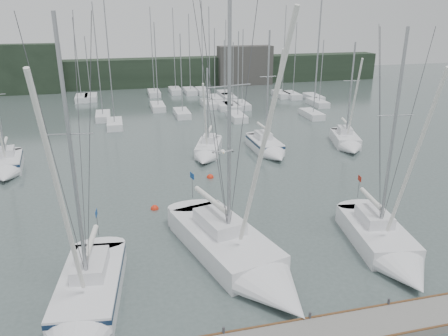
% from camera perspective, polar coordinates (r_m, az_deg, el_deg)
% --- Properties ---
extents(ground, '(160.00, 160.00, 0.00)m').
position_cam_1_polar(ground, '(23.76, 2.35, -14.47)').
color(ground, '#485755').
rests_on(ground, ground).
extents(far_treeline, '(90.00, 4.00, 5.00)m').
position_cam_1_polar(far_treeline, '(81.66, -10.16, 12.15)').
color(far_treeline, black).
rests_on(far_treeline, ground).
extents(far_building_left, '(12.00, 3.00, 8.00)m').
position_cam_1_polar(far_building_left, '(80.58, -24.72, 11.63)').
color(far_building_left, black).
rests_on(far_building_left, ground).
extents(far_building_right, '(10.00, 3.00, 7.00)m').
position_cam_1_polar(far_building_right, '(82.80, 2.75, 13.24)').
color(far_building_right, '#3F3D3A').
rests_on(far_building_right, ground).
extents(mast_forest, '(36.84, 26.12, 14.78)m').
position_cam_1_polar(mast_forest, '(65.66, -2.06, 8.75)').
color(mast_forest, white).
rests_on(mast_forest, ground).
extents(sailboat_near_left, '(3.97, 9.77, 14.40)m').
position_cam_1_polar(sailboat_near_left, '(21.82, -17.79, -17.25)').
color(sailboat_near_left, white).
rests_on(sailboat_near_left, ground).
extents(sailboat_near_center, '(6.36, 12.17, 16.75)m').
position_cam_1_polar(sailboat_near_center, '(24.04, 3.00, -12.29)').
color(sailboat_near_center, white).
rests_on(sailboat_near_center, ground).
extents(sailboat_near_right, '(4.25, 9.32, 13.66)m').
position_cam_1_polar(sailboat_near_right, '(26.95, 20.78, -10.01)').
color(sailboat_near_right, white).
rests_on(sailboat_near_right, ground).
extents(sailboat_mid_a, '(3.10, 6.93, 11.19)m').
position_cam_1_polar(sailboat_mid_a, '(42.22, -26.54, 0.15)').
color(sailboat_mid_a, white).
rests_on(sailboat_mid_a, ground).
extents(sailboat_mid_c, '(4.25, 7.00, 9.00)m').
position_cam_1_polar(sailboat_mid_c, '(41.85, -2.23, 2.07)').
color(sailboat_mid_c, white).
rests_on(sailboat_mid_c, ground).
extents(sailboat_mid_d, '(2.53, 7.17, 12.39)m').
position_cam_1_polar(sailboat_mid_d, '(43.02, 5.90, 2.58)').
color(sailboat_mid_d, white).
rests_on(sailboat_mid_d, ground).
extents(sailboat_mid_e, '(4.13, 7.11, 11.17)m').
position_cam_1_polar(sailboat_mid_e, '(46.41, 15.86, 3.18)').
color(sailboat_mid_e, white).
rests_on(sailboat_mid_e, ground).
extents(buoy_a, '(0.58, 0.58, 0.58)m').
position_cam_1_polar(buoy_a, '(31.70, -9.05, -5.30)').
color(buoy_a, red).
rests_on(buoy_a, ground).
extents(buoy_b, '(0.60, 0.60, 0.60)m').
position_cam_1_polar(buoy_b, '(36.96, -1.82, -1.25)').
color(buoy_b, red).
rests_on(buoy_b, ground).
extents(seagull, '(1.06, 0.48, 0.21)m').
position_cam_1_polar(seagull, '(22.56, -0.15, 2.17)').
color(seagull, white).
rests_on(seagull, ground).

